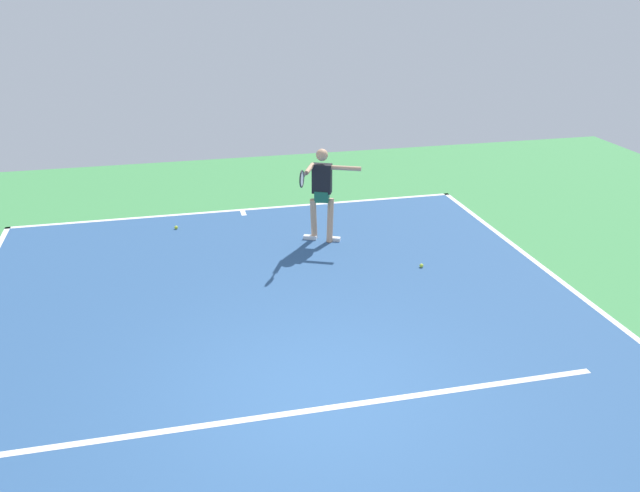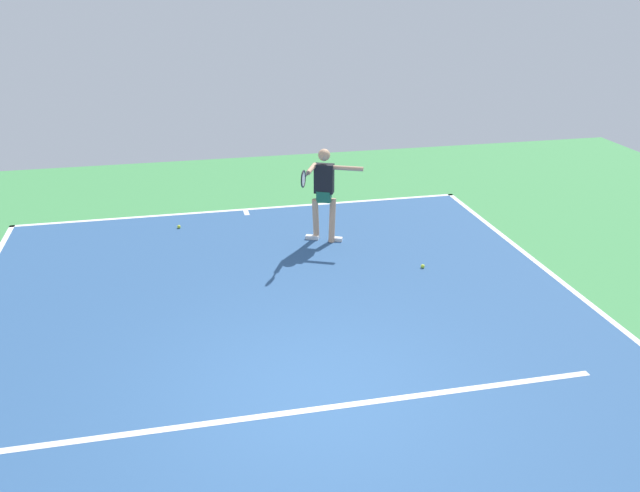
{
  "view_description": "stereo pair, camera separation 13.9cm",
  "coord_description": "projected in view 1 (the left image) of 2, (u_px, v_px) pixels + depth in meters",
  "views": [
    {
      "loc": [
        1.52,
        6.54,
        4.69
      ],
      "look_at": [
        -0.61,
        -2.41,
        0.9
      ],
      "focal_mm": 38.5,
      "sensor_mm": 36.0,
      "label": 1
    },
    {
      "loc": [
        1.38,
        6.57,
        4.69
      ],
      "look_at": [
        -0.61,
        -2.41,
        0.9
      ],
      "focal_mm": 38.5,
      "sensor_mm": 36.0,
      "label": 2
    }
  ],
  "objects": [
    {
      "name": "tennis_ball_by_baseline",
      "position": [
        421.0,
        266.0,
        11.43
      ],
      "size": [
        0.07,
        0.07,
        0.07
      ],
      "primitive_type": "sphere",
      "color": "#C6E53D",
      "rests_on": "ground_plane"
    },
    {
      "name": "court_line_service",
      "position": [
        321.0,
        409.0,
        7.8
      ],
      "size": [
        6.85,
        0.1,
        0.01
      ],
      "primitive_type": "cube",
      "color": "white",
      "rests_on": "ground_plane"
    },
    {
      "name": "ground_plane",
      "position": [
        317.0,
        398.0,
        7.99
      ],
      "size": [
        21.87,
        21.87,
        0.0
      ],
      "primitive_type": "plane",
      "color": "#428E4C"
    },
    {
      "name": "court_surface",
      "position": [
        317.0,
        398.0,
        7.99
      ],
      "size": [
        9.14,
        13.72,
        0.0
      ],
      "primitive_type": "cube",
      "color": "#2D5484",
      "rests_on": "ground_plane"
    },
    {
      "name": "tennis_player",
      "position": [
        322.0,
        189.0,
        12.18
      ],
      "size": [
        1.24,
        1.07,
        1.72
      ],
      "rotation": [
        0.0,
        0.0,
        -0.42
      ],
      "color": "tan",
      "rests_on": "ground_plane"
    },
    {
      "name": "tennis_ball_near_player",
      "position": [
        176.0,
        227.0,
        13.09
      ],
      "size": [
        0.07,
        0.07,
        0.07
      ],
      "primitive_type": "sphere",
      "color": "#CCE033",
      "rests_on": "ground_plane"
    },
    {
      "name": "court_line_centre_mark",
      "position": [
        243.0,
        213.0,
        13.94
      ],
      "size": [
        0.1,
        0.3,
        0.01
      ],
      "primitive_type": "cube",
      "color": "white",
      "rests_on": "ground_plane"
    },
    {
      "name": "court_line_baseline_near",
      "position": [
        242.0,
        210.0,
        14.12
      ],
      "size": [
        9.14,
        0.1,
        0.01
      ],
      "primitive_type": "cube",
      "color": "white",
      "rests_on": "ground_plane"
    }
  ]
}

